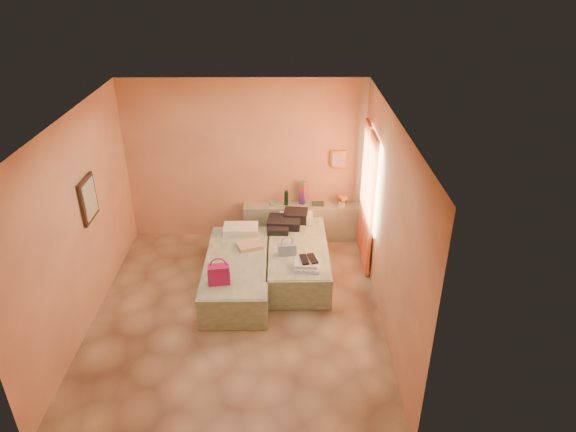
# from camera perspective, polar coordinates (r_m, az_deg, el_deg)

# --- Properties ---
(ground) EXTENTS (4.50, 4.50, 0.00)m
(ground) POSITION_cam_1_polar(r_m,az_deg,el_deg) (7.43, -5.55, -10.63)
(ground) COLOR tan
(ground) RESTS_ON ground
(room_walls) EXTENTS (4.02, 4.51, 2.81)m
(room_walls) POSITION_cam_1_polar(r_m,az_deg,el_deg) (6.97, -4.15, 3.92)
(room_walls) COLOR #E3AA79
(room_walls) RESTS_ON ground
(headboard_ledge) EXTENTS (2.05, 0.30, 0.65)m
(headboard_ledge) POSITION_cam_1_polar(r_m,az_deg,el_deg) (8.98, 1.64, -0.65)
(headboard_ledge) COLOR #999F82
(headboard_ledge) RESTS_ON ground
(bed_left) EXTENTS (0.92, 2.01, 0.50)m
(bed_left) POSITION_cam_1_polar(r_m,az_deg,el_deg) (7.78, -5.62, -6.36)
(bed_left) COLOR #B2C9A2
(bed_left) RESTS_ON ground
(bed_right) EXTENTS (0.92, 2.01, 0.50)m
(bed_right) POSITION_cam_1_polar(r_m,az_deg,el_deg) (8.11, 0.99, -4.65)
(bed_right) COLOR #B2C9A2
(bed_right) RESTS_ON ground
(water_bottle) EXTENTS (0.09, 0.09, 0.26)m
(water_bottle) POSITION_cam_1_polar(r_m,az_deg,el_deg) (8.79, -0.20, 2.03)
(water_bottle) COLOR #13341C
(water_bottle) RESTS_ON headboard_ledge
(rainbow_box) EXTENTS (0.12, 0.12, 0.41)m
(rainbow_box) POSITION_cam_1_polar(r_m,az_deg,el_deg) (8.81, 1.61, 2.60)
(rainbow_box) COLOR #B61660
(rainbow_box) RESTS_ON headboard_ledge
(small_dish) EXTENTS (0.14, 0.14, 0.03)m
(small_dish) POSITION_cam_1_polar(r_m,az_deg,el_deg) (8.85, -1.67, 1.38)
(small_dish) COLOR #539975
(small_dish) RESTS_ON headboard_ledge
(green_book) EXTENTS (0.20, 0.15, 0.03)m
(green_book) POSITION_cam_1_polar(r_m,az_deg,el_deg) (8.86, 3.31, 1.36)
(green_book) COLOR #213F2B
(green_book) RESTS_ON headboard_ledge
(flower_vase) EXTENTS (0.25, 0.25, 0.26)m
(flower_vase) POSITION_cam_1_polar(r_m,az_deg,el_deg) (8.78, 5.99, 1.81)
(flower_vase) COLOR silver
(flower_vase) RESTS_ON headboard_ledge
(magenta_handbag) EXTENTS (0.32, 0.21, 0.28)m
(magenta_handbag) POSITION_cam_1_polar(r_m,az_deg,el_deg) (7.10, -7.70, -6.39)
(magenta_handbag) COLOR #B61660
(magenta_handbag) RESTS_ON bed_left
(khaki_garment) EXTENTS (0.44, 0.40, 0.06)m
(khaki_garment) POSITION_cam_1_polar(r_m,az_deg,el_deg) (7.91, -4.33, -3.29)
(khaki_garment) COLOR tan
(khaki_garment) RESTS_ON bed_left
(clothes_pile) EXTENTS (0.65, 0.65, 0.17)m
(clothes_pile) POSITION_cam_1_polar(r_m,az_deg,el_deg) (8.45, -0.10, -0.58)
(clothes_pile) COLOR black
(clothes_pile) RESTS_ON bed_right
(blue_handbag) EXTENTS (0.28, 0.15, 0.18)m
(blue_handbag) POSITION_cam_1_polar(r_m,az_deg,el_deg) (7.68, -0.10, -3.73)
(blue_handbag) COLOR #3B5B8E
(blue_handbag) RESTS_ON bed_right
(towel_stack) EXTENTS (0.39, 0.34, 0.10)m
(towel_stack) POSITION_cam_1_polar(r_m,az_deg,el_deg) (7.39, 2.17, -5.46)
(towel_stack) COLOR white
(towel_stack) RESTS_ON bed_right
(sandal_pair) EXTENTS (0.24, 0.29, 0.03)m
(sandal_pair) POSITION_cam_1_polar(r_m,az_deg,el_deg) (7.40, 2.29, -4.84)
(sandal_pair) COLOR black
(sandal_pair) RESTS_ON towel_stack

